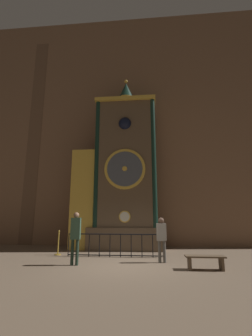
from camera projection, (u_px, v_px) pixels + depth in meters
ground_plane at (125, 266)px, 7.86m from camera, size 28.00×28.00×0.00m
cathedral_back_wall at (132, 121)px, 14.77m from camera, size 24.00×0.32×15.67m
clock_tower at (119, 174)px, 12.60m from camera, size 4.96×1.80×9.91m
railing_fence at (115, 244)px, 9.69m from camera, size 4.18×0.05×0.96m
visitor_near at (76, 233)px, 8.18m from camera, size 0.36×0.25×1.84m
visitor_far at (161, 235)px, 8.59m from camera, size 0.37×0.27×1.65m
stanchion_post at (58, 247)px, 10.12m from camera, size 0.28×0.28×1.07m
visitor_bench at (205, 260)px, 7.32m from camera, size 1.27×0.40×0.44m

